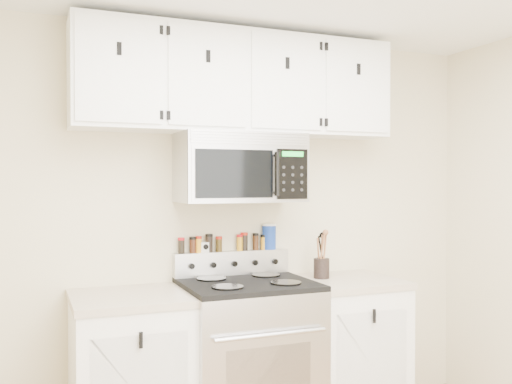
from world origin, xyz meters
TOP-DOWN VIEW (x-y plane):
  - back_wall at (0.00, 1.75)m, footprint 3.50×0.01m
  - range at (0.00, 1.43)m, footprint 0.76×0.65m
  - base_cabinet_left at (-0.69, 1.45)m, footprint 0.64×0.62m
  - base_cabinet_right at (0.69, 1.45)m, footprint 0.64×0.62m
  - microwave at (0.00, 1.55)m, footprint 0.76×0.44m
  - upper_cabinets at (-0.00, 1.58)m, footprint 2.00×0.35m
  - utensil_crock at (0.55, 1.52)m, footprint 0.10×0.10m
  - kitchen_timer at (-0.18, 1.71)m, footprint 0.07×0.06m
  - salt_canister at (0.26, 1.71)m, footprint 0.09×0.09m
  - spice_jar_0 at (-0.33, 1.71)m, footprint 0.04×0.04m
  - spice_jar_1 at (-0.26, 1.71)m, footprint 0.04×0.04m
  - spice_jar_2 at (-0.22, 1.71)m, footprint 0.04×0.04m
  - spice_jar_3 at (-0.15, 1.71)m, footprint 0.05×0.05m
  - spice_jar_4 at (-0.09, 1.71)m, footprint 0.04×0.04m
  - spice_jar_5 at (0.05, 1.71)m, footprint 0.04×0.04m
  - spice_jar_6 at (0.08, 1.71)m, footprint 0.04×0.04m
  - spice_jar_7 at (0.09, 1.71)m, footprint 0.05×0.05m
  - spice_jar_8 at (0.16, 1.71)m, footprint 0.04×0.04m
  - spice_jar_9 at (0.22, 1.71)m, footprint 0.04×0.04m

SIDE VIEW (x-z plane):
  - base_cabinet_left at x=-0.69m, z-range 0.00..0.92m
  - base_cabinet_right at x=0.69m, z-range 0.00..0.92m
  - range at x=0.00m, z-range -0.06..1.04m
  - utensil_crock at x=0.55m, z-range 0.85..1.14m
  - kitchen_timer at x=-0.18m, z-range 1.10..1.16m
  - spice_jar_4 at x=-0.09m, z-range 1.10..1.20m
  - spice_jar_9 at x=0.22m, z-range 1.10..1.20m
  - spice_jar_0 at x=-0.33m, z-range 1.10..1.20m
  - spice_jar_1 at x=-0.26m, z-range 1.10..1.20m
  - spice_jar_2 at x=-0.22m, z-range 1.10..1.20m
  - spice_jar_5 at x=0.05m, z-range 1.10..1.20m
  - spice_jar_8 at x=0.16m, z-range 1.10..1.21m
  - spice_jar_3 at x=-0.15m, z-range 1.10..1.22m
  - spice_jar_7 at x=0.09m, z-range 1.10..1.22m
  - spice_jar_6 at x=0.08m, z-range 1.10..1.22m
  - salt_canister at x=0.26m, z-range 1.10..1.27m
  - back_wall at x=0.00m, z-range 0.00..2.50m
  - microwave at x=0.00m, z-range 1.42..1.84m
  - upper_cabinets at x=0.00m, z-range 1.84..2.46m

